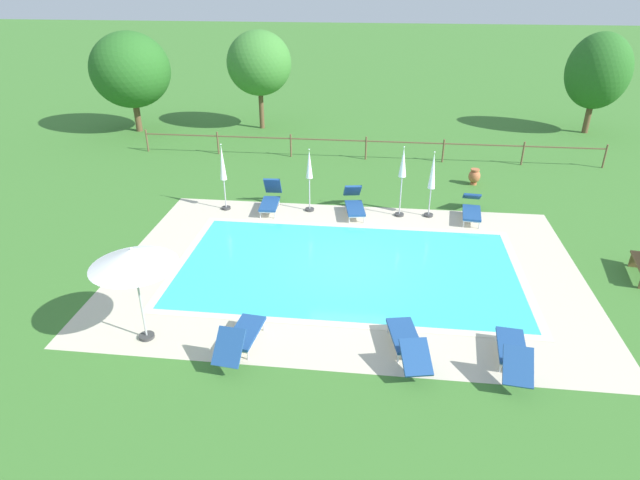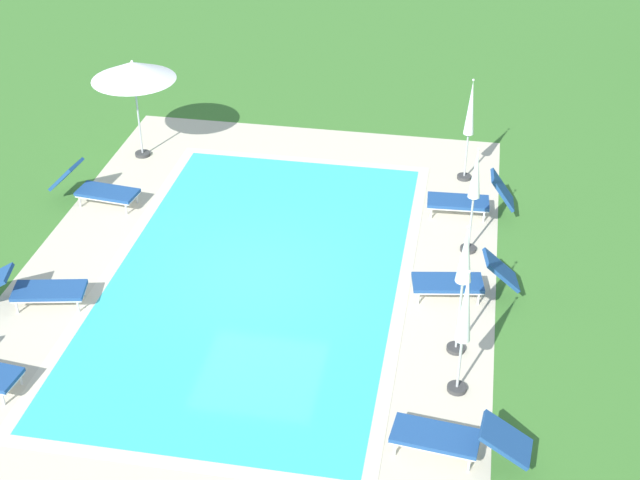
{
  "view_description": "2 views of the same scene",
  "coord_description": "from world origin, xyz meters",
  "views": [
    {
      "loc": [
        0.77,
        -13.6,
        7.77
      ],
      "look_at": [
        -0.87,
        0.5,
        0.6
      ],
      "focal_mm": 30.15,
      "sensor_mm": 36.0,
      "label": 1
    },
    {
      "loc": [
        13.94,
        3.75,
        10.0
      ],
      "look_at": [
        -0.09,
        1.23,
        0.92
      ],
      "focal_mm": 51.06,
      "sensor_mm": 36.0,
      "label": 2
    }
  ],
  "objects": [
    {
      "name": "sun_lounger_north_near_steps",
      "position": [
        -0.05,
        3.93,
        0.38
      ],
      "size": [
        0.91,
        2.02,
        0.91
      ],
      "color": "navy",
      "rests_on": "ground"
    },
    {
      "name": "sun_lounger_north_end",
      "position": [
        -2.13,
        -4.08,
        0.38
      ],
      "size": [
        0.81,
        1.98,
        0.93
      ],
      "color": "navy",
      "rests_on": "ground"
    },
    {
      "name": "sun_lounger_north_mid",
      "position": [
        1.59,
        -3.79,
        0.36
      ],
      "size": [
        1.0,
        2.13,
        0.75
      ],
      "color": "navy",
      "rests_on": "ground"
    },
    {
      "name": "pool_coping_rim",
      "position": [
        0.0,
        0.0,
        0.01
      ],
      "size": [
        10.09,
        5.91,
        0.01
      ],
      "color": "beige",
      "rests_on": "ground"
    },
    {
      "name": "ground_plane",
      "position": [
        0.0,
        0.0,
        0.0
      ],
      "size": [
        160.0,
        160.0,
        0.0
      ],
      "primitive_type": "plane",
      "color": "#3D752D"
    },
    {
      "name": "patio_umbrella_closed_row_east",
      "position": [
        2.57,
        3.97,
        1.51
      ],
      "size": [
        0.32,
        0.32,
        2.36
      ],
      "color": "#383838",
      "rests_on": "ground"
    },
    {
      "name": "swimming_pool_water",
      "position": [
        0.0,
        0.0,
        0.01
      ],
      "size": [
        9.61,
        5.43,
        0.01
      ],
      "primitive_type": "cube",
      "color": "#38C6D1",
      "rests_on": "ground"
    },
    {
      "name": "patio_umbrella_closed_row_centre",
      "position": [
        1.55,
        3.9,
        1.74
      ],
      "size": [
        0.32,
        0.32,
        2.52
      ],
      "color": "#383838",
      "rests_on": "ground"
    },
    {
      "name": "pool_deck_paving",
      "position": [
        0.0,
        0.0,
        0.0
      ],
      "size": [
        13.3,
        9.11,
        0.01
      ],
      "primitive_type": "cube",
      "color": "beige",
      "rests_on": "ground"
    },
    {
      "name": "patio_umbrella_closed_row_mid_west",
      "position": [
        -4.67,
        3.77,
        1.55
      ],
      "size": [
        0.32,
        0.32,
        2.44
      ],
      "color": "#383838",
      "rests_on": "ground"
    },
    {
      "name": "sun_lounger_north_far",
      "position": [
        -3.06,
        3.95,
        0.4
      ],
      "size": [
        0.7,
        1.85,
        1.02
      ],
      "color": "navy",
      "rests_on": "ground"
    },
    {
      "name": "sun_lounger_south_near_corner",
      "position": [
        4.03,
        4.0,
        0.36
      ],
      "size": [
        0.82,
        2.1,
        0.76
      ],
      "color": "navy",
      "rests_on": "ground"
    },
    {
      "name": "patio_umbrella_closed_row_west",
      "position": [
        -1.65,
        3.98,
        1.51
      ],
      "size": [
        0.32,
        0.32,
        2.3
      ],
      "color": "#383838",
      "rests_on": "ground"
    },
    {
      "name": "patio_umbrella_open_foreground",
      "position": [
        -4.47,
        -3.87,
        2.14
      ],
      "size": [
        1.94,
        1.94,
        2.41
      ],
      "color": "#383838",
      "rests_on": "ground"
    }
  ]
}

